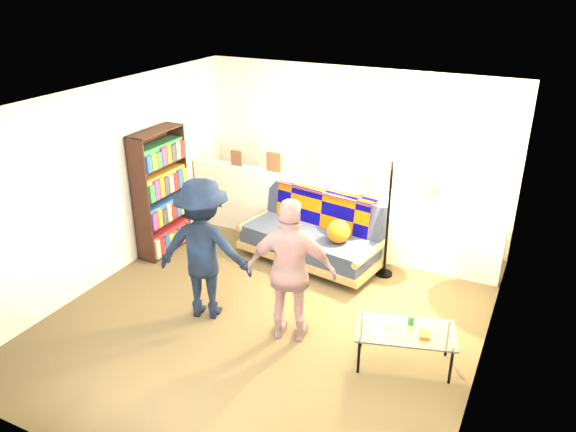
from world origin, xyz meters
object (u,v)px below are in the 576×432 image
Objects in this scene: person_right at (291,271)px; floor_lamp at (391,192)px; futon_sofa at (315,235)px; bookshelf at (161,196)px; person_left at (204,249)px; coffee_table at (406,332)px.

floor_lamp is at bearing -119.65° from person_right.
bookshelf is at bearing -162.73° from futon_sofa.
person_left is 1.05m from person_right.
floor_lamp is 0.99× the size of person_left.
coffee_table is 0.67× the size of floor_lamp.
person_right is (-0.50, -1.73, -0.34)m from floor_lamp.
floor_lamp is (0.97, 0.06, 0.76)m from futon_sofa.
person_left is (-1.55, -1.75, -0.32)m from floor_lamp.
futon_sofa is 1.79m from person_right.
bookshelf is 1.77m from person_left.
futon_sofa is 2.13m from bookshelf.
bookshelf reaches higher than floor_lamp.
person_left reaches higher than coffee_table.
floor_lamp is 2.36m from person_left.
person_left is at bearing -12.60° from person_right.
bookshelf reaches higher than person_right.
futon_sofa is 1.23× the size of person_left.
futon_sofa is at bearing -87.92° from person_right.
floor_lamp reaches higher than person_right.
bookshelf is at bearing -36.86° from person_right.
floor_lamp is 1.01× the size of person_right.
person_left is (1.41, -1.07, 0.01)m from bookshelf.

